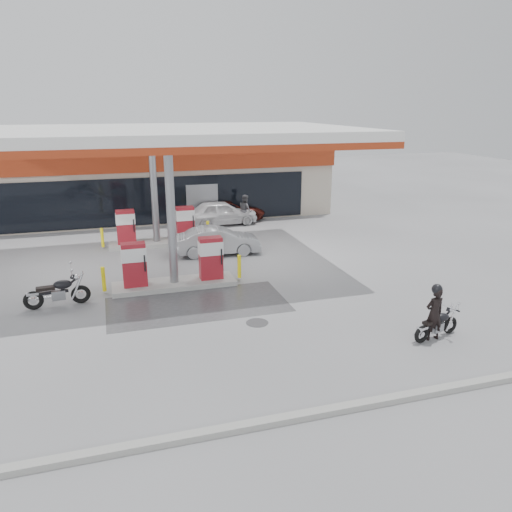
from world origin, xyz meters
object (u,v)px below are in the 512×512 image
Objects in this scene: pump_island_near at (174,268)px; sedan_white at (221,213)px; parked_motorcycle at (58,293)px; main_motorcycle at (437,325)px; pump_island_far at (156,230)px; parked_car_right at (228,211)px; biker_main at (434,314)px; hatchback_silver at (218,241)px; attendant at (245,210)px.

pump_island_near reaches higher than sedan_white.
parked_motorcycle is at bearing 140.19° from sedan_white.
main_motorcycle is 0.80× the size of parked_motorcycle.
pump_island_far reaches higher than main_motorcycle.
parked_motorcycle is 13.72m from parked_car_right.
main_motorcycle is 0.40× the size of parked_car_right.
pump_island_near is 9.21m from biker_main.
parked_motorcycle is at bearing 128.88° from hatchback_silver.
attendant reaches higher than sedan_white.
pump_island_near reaches higher than parked_motorcycle.
attendant is 0.39× the size of parked_car_right.
hatchback_silver is (-4.03, 10.13, -0.18)m from biker_main.
parked_car_right is (4.50, 4.00, -0.11)m from pump_island_far.
main_motorcycle is at bearing -44.14° from pump_island_near.
attendant is 0.45× the size of hatchback_silver.
sedan_white is 1.36m from attendant.
pump_island_near is 10.23m from attendant.
main_motorcycle is at bearing -171.55° from sedan_white.
biker_main is at bearing -45.15° from pump_island_near.
main_motorcycle is 1.01× the size of attendant.
attendant is (-1.28, 15.33, 0.05)m from biker_main.
pump_island_near is at bearing -90.00° from pump_island_far.
pump_island_near is 1.00× the size of pump_island_far.
hatchback_silver is at bearing 55.58° from pump_island_near.
parked_car_right is (0.58, 0.80, -0.09)m from sedan_white.
pump_island_near is 4.36m from hatchback_silver.
biker_main is at bearing -34.24° from parked_motorcycle.
attendant is at bearing -88.90° from biker_main.
parked_car_right is (2.03, 6.40, -0.02)m from hatchback_silver.
biker_main is 15.94m from sedan_white.
attendant is (9.18, 9.59, 0.36)m from parked_motorcycle.
hatchback_silver is (2.47, -2.40, -0.09)m from pump_island_far.
main_motorcycle is at bearing -172.74° from parked_car_right.
sedan_white is 1.07× the size of hatchback_silver.
pump_island_far reaches higher than parked_car_right.
pump_island_far is at bearing -66.27° from biker_main.
attendant is at bearing 28.23° from pump_island_far.
parked_car_right is at bearing 46.39° from parked_motorcycle.
biker_main is at bearing -172.23° from sedan_white.
pump_island_near reaches higher than attendant.
sedan_white is (-2.57, 15.73, -0.11)m from biker_main.
parked_motorcycle is (-10.46, 5.74, -0.31)m from biker_main.
parked_motorcycle is at bearing 137.86° from main_motorcycle.
hatchback_silver is 0.88× the size of parked_car_right.
biker_main is 0.75× the size of parked_motorcycle.
attendant is (1.29, -0.40, 0.16)m from sedan_white.
pump_island_far is 1.28× the size of sedan_white.
biker_main is at bearing -178.99° from main_motorcycle.
biker_main reaches higher than parked_car_right.
hatchback_silver is at bearing -44.21° from pump_island_far.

